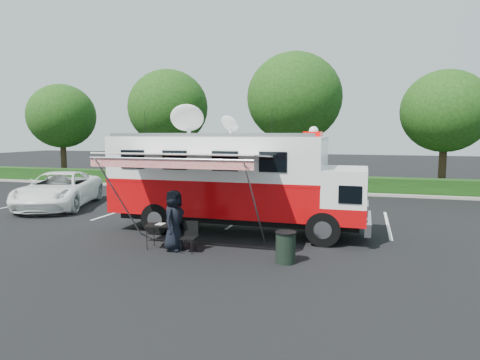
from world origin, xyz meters
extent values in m
plane|color=black|center=(0.00, 0.00, 0.00)|extent=(120.00, 120.00, 0.00)
cube|color=#9E998E|center=(4.00, 11.00, 0.07)|extent=(60.00, 0.35, 0.15)
cube|color=black|center=(4.00, 11.90, 0.50)|extent=(60.00, 1.20, 1.00)
cylinder|color=black|center=(-18.00, 13.00, 2.00)|extent=(0.44, 0.44, 4.00)
ellipsoid|color=#14380F|center=(-18.00, 13.00, 4.96)|extent=(5.12, 5.12, 4.86)
cylinder|color=black|center=(-9.00, 13.00, 2.20)|extent=(0.44, 0.44, 4.40)
ellipsoid|color=#14380F|center=(-9.00, 13.00, 5.46)|extent=(5.63, 5.63, 5.35)
cylinder|color=black|center=(0.00, 13.00, 2.40)|extent=(0.44, 0.44, 4.80)
ellipsoid|color=#14380F|center=(0.00, 13.00, 5.95)|extent=(6.14, 6.14, 5.84)
cylinder|color=black|center=(9.00, 13.00, 2.00)|extent=(0.44, 0.44, 4.00)
ellipsoid|color=#14380F|center=(9.00, 13.00, 4.96)|extent=(5.12, 5.12, 4.86)
cube|color=silver|center=(-12.50, 3.00, 0.00)|extent=(0.12, 5.50, 0.01)
cube|color=silver|center=(-6.50, 3.00, 0.00)|extent=(0.12, 5.50, 0.01)
cube|color=silver|center=(-0.50, 3.00, 0.00)|extent=(0.12, 5.50, 0.01)
cube|color=silver|center=(5.50, 3.00, 0.00)|extent=(0.12, 5.50, 0.01)
cube|color=black|center=(0.00, 0.00, 0.57)|extent=(8.88, 1.45, 0.31)
cylinder|color=black|center=(3.31, -1.14, 0.57)|extent=(1.14, 0.33, 1.14)
cylinder|color=black|center=(3.31, 1.14, 0.57)|extent=(1.14, 0.33, 1.14)
cylinder|color=black|center=(-2.69, -1.14, 0.57)|extent=(1.14, 0.33, 1.14)
cylinder|color=black|center=(-2.69, 1.14, 0.57)|extent=(1.14, 0.33, 1.14)
cube|color=silver|center=(4.70, 0.00, 0.62)|extent=(0.21, 2.58, 0.41)
cube|color=white|center=(3.93, 0.00, 1.60)|extent=(1.45, 2.58, 1.76)
cube|color=red|center=(3.93, 0.00, 0.98)|extent=(1.47, 2.60, 0.57)
cube|color=black|center=(4.60, 0.00, 1.91)|extent=(0.12, 2.28, 0.72)
cube|color=red|center=(-0.72, 0.00, 1.34)|extent=(7.85, 2.58, 1.24)
cube|color=red|center=(-0.72, 0.00, 1.96)|extent=(7.87, 2.60, 0.10)
cube|color=white|center=(-0.72, 0.00, 2.74)|extent=(7.85, 2.58, 1.45)
cube|color=silver|center=(-0.72, 0.00, 3.50)|extent=(7.85, 2.58, 0.08)
cube|color=#CC0505|center=(2.79, 0.00, 3.65)|extent=(0.57, 0.98, 0.17)
sphere|color=white|center=(2.69, 1.03, 3.75)|extent=(0.35, 0.35, 0.35)
ellipsoid|color=silver|center=(-1.86, -0.15, 4.24)|extent=(1.24, 1.24, 0.37)
ellipsoid|color=silver|center=(-0.31, 0.21, 4.03)|extent=(0.72, 0.72, 0.21)
cylinder|color=black|center=(-3.93, 0.41, 4.03)|extent=(0.02, 0.02, 1.03)
cylinder|color=black|center=(-2.27, 0.41, 4.03)|extent=(0.02, 0.02, 1.03)
cylinder|color=black|center=(1.24, 0.41, 4.03)|extent=(0.02, 0.02, 1.03)
cube|color=white|center=(-0.93, -2.53, 3.00)|extent=(5.16, 2.48, 0.21)
cube|color=red|center=(-0.93, -3.75, 2.81)|extent=(5.16, 0.04, 0.29)
cylinder|color=#B2B2B7|center=(-0.93, -3.77, 2.93)|extent=(5.16, 0.07, 0.07)
cylinder|color=#B2B2B7|center=(-3.26, -2.61, 1.47)|extent=(0.05, 2.67, 2.98)
cylinder|color=#B2B2B7|center=(1.40, -2.61, 1.47)|extent=(0.05, 2.67, 2.98)
imported|color=white|center=(-10.02, 2.67, 0.00)|extent=(4.79, 6.86, 1.74)
imported|color=black|center=(-1.15, -2.94, 0.00)|extent=(0.66, 0.97, 1.91)
cube|color=black|center=(-1.62, -2.89, 0.76)|extent=(1.08, 0.89, 0.04)
cylinder|color=black|center=(-2.01, -3.13, 0.38)|extent=(0.02, 0.02, 0.76)
cylinder|color=black|center=(-2.01, -2.65, 0.38)|extent=(0.02, 0.02, 0.76)
cylinder|color=black|center=(-1.24, -3.13, 0.38)|extent=(0.02, 0.02, 0.76)
cylinder|color=black|center=(-1.24, -2.65, 0.38)|extent=(0.02, 0.02, 0.76)
cube|color=silver|center=(-1.67, -2.84, 0.79)|extent=(0.24, 0.33, 0.01)
cube|color=black|center=(-0.62, -3.04, 0.45)|extent=(0.50, 0.50, 0.04)
cube|color=black|center=(-0.62, -2.81, 0.70)|extent=(0.45, 0.10, 0.50)
cylinder|color=black|center=(-0.80, -3.21, 0.22)|extent=(0.02, 0.02, 0.45)
cylinder|color=black|center=(-0.80, -2.86, 0.22)|extent=(0.02, 0.02, 0.45)
cylinder|color=black|center=(-0.44, -3.21, 0.22)|extent=(0.02, 0.02, 0.45)
cylinder|color=black|center=(-0.44, -2.86, 0.22)|extent=(0.02, 0.02, 0.45)
cylinder|color=black|center=(2.46, -3.27, 0.43)|extent=(0.56, 0.56, 0.87)
cylinder|color=black|center=(2.46, -3.27, 0.89)|extent=(0.61, 0.61, 0.04)
camera|label=1|loc=(4.56, -14.98, 3.69)|focal=32.00mm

